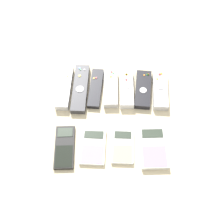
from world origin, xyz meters
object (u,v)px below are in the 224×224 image
object	(u,v)px
remote_2	(96,88)
calculator_3	(153,148)
remote_0	(65,88)
remote_6	(160,90)
remote_3	(111,88)
remote_5	(143,89)
remote_4	(127,88)
calculator_2	(123,147)
calculator_0	(65,147)
calculator_1	(93,147)
remote_1	(80,89)

from	to	relation	value
remote_2	calculator_3	distance (m)	0.30
remote_0	remote_6	bearing A→B (deg)	0.62
remote_3	remote_5	distance (m)	0.12
remote_4	remote_6	distance (m)	0.12
remote_6	calculator_2	bearing A→B (deg)	-118.84
remote_2	calculator_0	world-z (taller)	remote_2
calculator_1	calculator_2	bearing A→B (deg)	2.73
remote_6	calculator_2	size ratio (longest dim) A/B	1.35
remote_5	calculator_3	world-z (taller)	remote_5
remote_6	calculator_0	bearing A→B (deg)	-142.43
remote_4	calculator_3	world-z (taller)	remote_4
remote_1	remote_3	distance (m)	0.11
remote_5	calculator_1	xyz separation A→B (m)	(-0.17, -0.23, -0.00)
remote_6	calculator_1	world-z (taller)	remote_6
remote_3	remote_6	xyz separation A→B (m)	(0.18, -0.00, 0.00)
remote_4	calculator_2	world-z (taller)	remote_4
remote_3	calculator_0	xyz separation A→B (m)	(-0.14, -0.23, -0.01)
remote_4	calculator_1	distance (m)	0.25
remote_2	calculator_0	size ratio (longest dim) A/B	1.10
remote_5	calculator_0	size ratio (longest dim) A/B	1.06
remote_1	remote_5	size ratio (longest dim) A/B	1.26
remote_4	remote_3	bearing A→B (deg)	179.83
remote_2	calculator_3	world-z (taller)	same
calculator_0	calculator_2	world-z (taller)	same
remote_1	remote_3	bearing A→B (deg)	2.67
remote_6	calculator_3	xyz separation A→B (m)	(-0.03, -0.23, -0.00)
remote_0	remote_6	distance (m)	0.34
calculator_0	calculator_3	distance (m)	0.28
remote_2	remote_6	distance (m)	0.23
remote_2	remote_5	world-z (taller)	remote_5
calculator_3	remote_3	bearing A→B (deg)	118.97
remote_6	calculator_2	distance (m)	0.26
remote_2	remote_4	xyz separation A→B (m)	(0.11, 0.00, 0.00)
remote_3	remote_4	distance (m)	0.06
calculator_0	remote_6	bearing A→B (deg)	32.59
calculator_1	calculator_3	xyz separation A→B (m)	(0.19, 0.00, 0.00)
calculator_2	calculator_0	bearing A→B (deg)	-177.48
remote_1	remote_4	size ratio (longest dim) A/B	1.25
remote_0	remote_1	world-z (taller)	remote_0
remote_1	calculator_1	xyz separation A→B (m)	(0.06, -0.23, -0.00)
remote_4	calculator_1	bearing A→B (deg)	-115.99
remote_2	calculator_2	world-z (taller)	remote_2
remote_1	remote_6	xyz separation A→B (m)	(0.29, 0.00, 0.00)
remote_1	calculator_2	size ratio (longest dim) A/B	1.72
remote_2	remote_4	bearing A→B (deg)	3.51
remote_1	calculator_1	distance (m)	0.23
remote_4	remote_2	bearing A→B (deg)	178.92
remote_1	calculator_2	distance (m)	0.27
remote_3	calculator_3	bearing A→B (deg)	-59.92
remote_0	remote_4	bearing A→B (deg)	1.94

